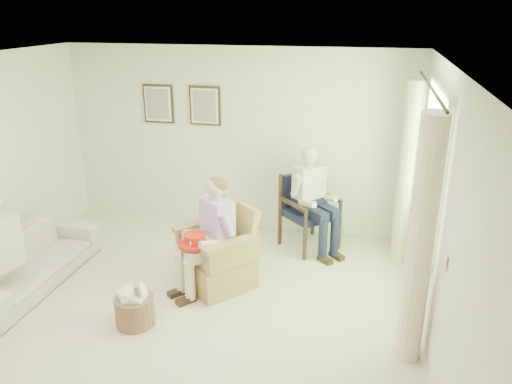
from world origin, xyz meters
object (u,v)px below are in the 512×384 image
wicker_armchair (218,260)px  wood_armchair (311,207)px  person_wicker (213,229)px  person_dark (310,193)px  red_hat (195,241)px  hatbox (134,305)px  sofa (27,262)px

wicker_armchair → wood_armchair: (0.92, 1.29, 0.23)m
wicker_armchair → person_wicker: (0.00, -0.13, 0.45)m
wood_armchair → person_dark: size_ratio=0.72×
person_wicker → red_hat: person_wicker is taller
red_hat → hatbox: red_hat is taller
sofa → person_dark: person_dark is taller
person_dark → red_hat: bearing=-174.3°
person_wicker → wicker_armchair: bearing=130.4°
person_wicker → hatbox: size_ratio=2.23×
wicker_armchair → sofa: bearing=-126.2°
wicker_armchair → sofa: (-2.16, -0.52, -0.02)m
wood_armchair → person_dark: bearing=-136.5°
sofa → red_hat: size_ratio=5.32×
person_wicker → red_hat: size_ratio=3.53×
sofa → hatbox: hatbox is taller
person_dark → person_wicker: bearing=-172.7°
wicker_armchair → wood_armchair: size_ratio=0.98×
sofa → hatbox: 1.64m
wood_armchair → red_hat: bearing=-171.3°
wicker_armchair → red_hat: (-0.17, -0.28, 0.35)m
sofa → wicker_armchair: bearing=-76.5°
wicker_armchair → hatbox: size_ratio=1.64×
wicker_armchair → wood_armchair: bearing=94.9°
wood_armchair → sofa: (-3.08, -1.81, -0.25)m
wicker_armchair → person_dark: person_dark is taller
wood_armchair → person_dark: (0.00, -0.16, 0.27)m
wicker_armchair → hatbox: 1.14m
wood_armchair → red_hat: 1.92m
sofa → red_hat: red_hat is taller
sofa → wood_armchair: bearing=-59.6°
wood_armchair → person_wicker: bearing=-169.4°
person_wicker → hatbox: bearing=-84.2°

